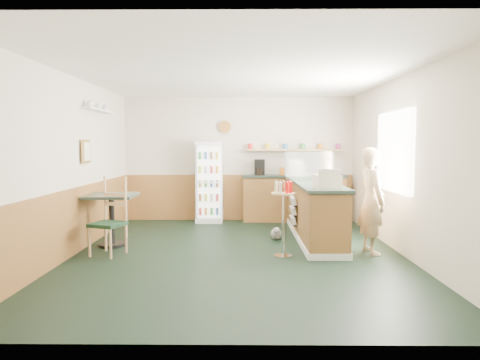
{
  "coord_description": "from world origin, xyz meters",
  "views": [
    {
      "loc": [
        0.11,
        -6.41,
        1.65
      ],
      "look_at": [
        0.05,
        0.6,
        1.08
      ],
      "focal_mm": 32.0,
      "sensor_mm": 36.0,
      "label": 1
    }
  ],
  "objects_px": {
    "cash_register": "(327,181)",
    "cafe_table": "(112,210)",
    "shopkeeper": "(372,201)",
    "drinks_fridge": "(209,182)",
    "cafe_chair": "(109,214)",
    "display_case": "(308,165)",
    "condiment_stand": "(283,208)"
  },
  "relations": [
    {
      "from": "cash_register",
      "to": "cafe_chair",
      "type": "height_order",
      "value": "cash_register"
    },
    {
      "from": "display_case",
      "to": "cafe_table",
      "type": "bearing_deg",
      "value": -159.04
    },
    {
      "from": "cash_register",
      "to": "shopkeeper",
      "type": "relative_size",
      "value": 0.23
    },
    {
      "from": "cafe_table",
      "to": "shopkeeper",
      "type": "bearing_deg",
      "value": -6.26
    },
    {
      "from": "condiment_stand",
      "to": "cafe_table",
      "type": "bearing_deg",
      "value": 166.73
    },
    {
      "from": "display_case",
      "to": "condiment_stand",
      "type": "height_order",
      "value": "display_case"
    },
    {
      "from": "cash_register",
      "to": "shopkeeper",
      "type": "xyz_separation_m",
      "value": [
        0.7,
        0.1,
        -0.3
      ]
    },
    {
      "from": "display_case",
      "to": "shopkeeper",
      "type": "distance_m",
      "value": 1.94
    },
    {
      "from": "cash_register",
      "to": "cafe_table",
      "type": "height_order",
      "value": "cash_register"
    },
    {
      "from": "cash_register",
      "to": "shopkeeper",
      "type": "bearing_deg",
      "value": 3.27
    },
    {
      "from": "drinks_fridge",
      "to": "display_case",
      "type": "height_order",
      "value": "drinks_fridge"
    },
    {
      "from": "cash_register",
      "to": "cafe_table",
      "type": "relative_size",
      "value": 0.43
    },
    {
      "from": "display_case",
      "to": "drinks_fridge",
      "type": "bearing_deg",
      "value": 154.3
    },
    {
      "from": "drinks_fridge",
      "to": "cash_register",
      "type": "xyz_separation_m",
      "value": [
        1.98,
        -2.81,
        0.25
      ]
    },
    {
      "from": "cash_register",
      "to": "cafe_table",
      "type": "distance_m",
      "value": 3.48
    },
    {
      "from": "display_case",
      "to": "cafe_table",
      "type": "height_order",
      "value": "display_case"
    },
    {
      "from": "drinks_fridge",
      "to": "cash_register",
      "type": "bearing_deg",
      "value": -54.8
    },
    {
      "from": "display_case",
      "to": "cash_register",
      "type": "bearing_deg",
      "value": -90.0
    },
    {
      "from": "display_case",
      "to": "cafe_table",
      "type": "xyz_separation_m",
      "value": [
        -3.4,
        -1.3,
        -0.67
      ]
    },
    {
      "from": "drinks_fridge",
      "to": "display_case",
      "type": "bearing_deg",
      "value": -25.7
    },
    {
      "from": "cafe_table",
      "to": "cafe_chair",
      "type": "xyz_separation_m",
      "value": [
        0.12,
        -0.49,
        0.01
      ]
    },
    {
      "from": "drinks_fridge",
      "to": "cash_register",
      "type": "height_order",
      "value": "drinks_fridge"
    },
    {
      "from": "drinks_fridge",
      "to": "cafe_table",
      "type": "distance_m",
      "value": 2.68
    },
    {
      "from": "drinks_fridge",
      "to": "shopkeeper",
      "type": "bearing_deg",
      "value": -45.27
    },
    {
      "from": "display_case",
      "to": "cafe_chair",
      "type": "distance_m",
      "value": 3.8
    },
    {
      "from": "condiment_stand",
      "to": "cafe_chair",
      "type": "relative_size",
      "value": 0.95
    },
    {
      "from": "display_case",
      "to": "condiment_stand",
      "type": "relative_size",
      "value": 0.81
    },
    {
      "from": "cafe_table",
      "to": "condiment_stand",
      "type": "bearing_deg",
      "value": -13.27
    },
    {
      "from": "cash_register",
      "to": "cafe_table",
      "type": "bearing_deg",
      "value": 165.8
    },
    {
      "from": "cash_register",
      "to": "cafe_chair",
      "type": "distance_m",
      "value": 3.32
    },
    {
      "from": "drinks_fridge",
      "to": "condiment_stand",
      "type": "relative_size",
      "value": 1.56
    },
    {
      "from": "condiment_stand",
      "to": "display_case",
      "type": "bearing_deg",
      "value": 71.32
    }
  ]
}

